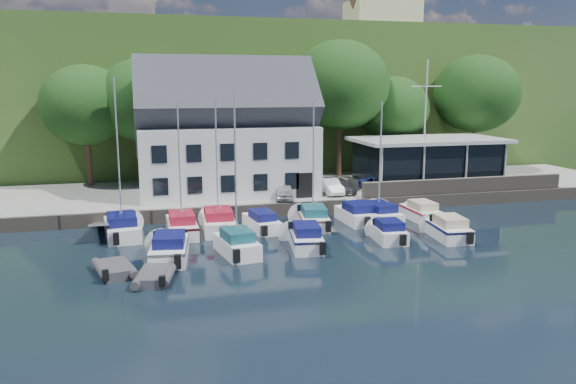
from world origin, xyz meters
The scene contains 36 objects.
ground centered at (0.00, 0.00, 0.00)m, with size 180.00×180.00×0.00m, color black.
quay centered at (0.00, 17.50, 0.50)m, with size 60.00×13.00×1.00m, color gray.
quay_face centered at (0.00, 11.00, 0.50)m, with size 60.00×0.30×1.00m, color #5F574C.
hillside centered at (0.00, 62.00, 8.00)m, with size 160.00×75.00×16.00m, color #2F531F.
field_patch centered at (8.00, 70.00, 16.15)m, with size 50.00×30.00×0.30m, color #516130.
farmhouse centered at (22.00, 52.00, 20.10)m, with size 10.40×7.00×8.20m, color beige, non-canonical shape.
harbor_building centered at (-7.00, 16.50, 5.35)m, with size 14.40×8.20×8.70m, color silver, non-canonical shape.
club_pavilion centered at (11.00, 16.00, 3.05)m, with size 13.20×7.20×4.10m, color black, non-canonical shape.
seawall centered at (12.00, 11.40, 1.60)m, with size 18.00×0.50×1.20m, color #5F574C.
gangway centered at (-16.50, 9.00, 0.00)m, with size 1.20×6.00×1.40m, color silver, non-canonical shape.
car_silver centered at (-3.05, 12.58, 1.60)m, with size 1.41×3.50×1.19m, color silver.
car_white centered at (1.07, 13.66, 1.62)m, with size 1.30×3.73×1.23m, color silver.
car_dgrey centered at (2.03, 13.98, 1.54)m, with size 1.52×3.74×1.09m, color #323237.
car_blue centered at (5.32, 13.70, 1.62)m, with size 1.44×3.65×1.25m, color #2E3D8F.
flagpole centered at (9.02, 13.07, 6.40)m, with size 2.59×0.20×10.80m, color silver, non-canonical shape.
tree_0 centered at (-18.24, 22.47, 6.25)m, with size 7.68×7.68×10.50m, color black, non-canonical shape.
tree_1 centered at (-13.23, 21.97, 6.56)m, with size 8.14×8.14×11.12m, color black, non-canonical shape.
tree_2 centered at (-3.23, 22.23, 6.51)m, with size 8.06×8.06×11.02m, color black, non-canonical shape.
tree_3 centered at (4.86, 22.27, 7.49)m, with size 9.50×9.50×12.98m, color black, non-canonical shape.
tree_4 centered at (10.59, 22.46, 5.80)m, with size 7.02×7.02×9.59m, color black, non-canonical shape.
tree_5 centered at (19.10, 21.50, 6.87)m, with size 8.59×8.59×11.75m, color black, non-canonical shape.
boat_r1_0 centered at (-15.18, 7.97, 4.75)m, with size 2.25×6.85×9.50m, color white, non-canonical shape.
boat_r1_1 centered at (-11.38, 7.42, 4.73)m, with size 2.04×6.23×9.45m, color white, non-canonical shape.
boat_r1_2 centered at (-8.92, 7.88, 4.80)m, with size 2.29×6.79×9.61m, color white, non-canonical shape.
boat_r1_3 centered at (-6.01, 7.37, 0.69)m, with size 1.77×5.74×1.38m, color white, non-canonical shape.
boat_r1_4 centered at (-2.35, 7.38, 4.57)m, with size 2.02×6.17×9.14m, color white, non-canonical shape.
boat_r1_5 centered at (1.10, 7.79, 0.74)m, with size 2.19×5.78×1.47m, color white, non-canonical shape.
boat_r1_6 centered at (2.69, 7.57, 4.42)m, with size 2.01×6.44×8.84m, color white, non-canonical shape.
boat_r1_7 centered at (5.97, 7.40, 0.71)m, with size 1.90×5.50×1.41m, color white, non-canonical shape.
boat_r2_0 centered at (-12.44, 2.23, 0.78)m, with size 2.15×6.25×1.57m, color white, non-canonical shape.
boat_r2_1 centered at (-8.59, 2.18, 4.79)m, with size 1.91×5.64×9.57m, color white, non-canonical shape.
boat_r2_2 centered at (-4.28, 2.64, 0.75)m, with size 1.91×6.12×1.51m, color white, non-canonical shape.
boat_r2_3 centered at (1.24, 2.78, 0.69)m, with size 1.84×4.79×1.37m, color white, non-canonical shape.
boat_r2_4 centered at (5.24, 2.34, 0.75)m, with size 1.99×5.79×1.50m, color white, non-canonical shape.
dinghy_0 centered at (-15.36, 0.37, 0.38)m, with size 1.93×3.22×0.75m, color #3B3B40, non-canonical shape.
dinghy_1 centered at (-13.34, -1.25, 0.37)m, with size 1.88×3.13×0.73m, color #3B3B40, non-canonical shape.
Camera 1 is at (-13.62, -29.11, 9.80)m, focal length 35.00 mm.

